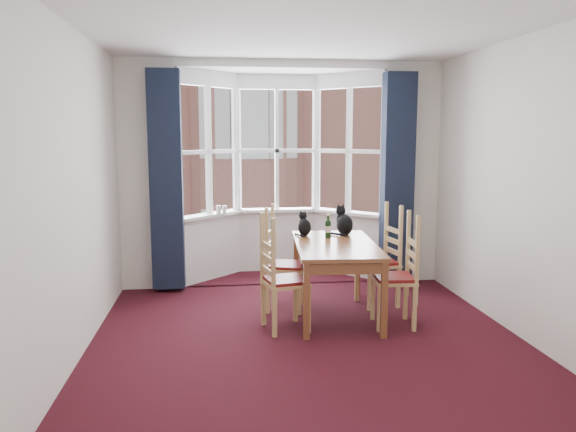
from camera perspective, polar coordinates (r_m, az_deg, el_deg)
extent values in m
plane|color=black|center=(5.15, 2.43, -13.34)|extent=(4.50, 4.50, 0.00)
plane|color=white|center=(4.87, 2.64, 18.98)|extent=(4.50, 4.50, 0.00)
plane|color=silver|center=(4.89, -21.25, 1.91)|extent=(0.00, 4.50, 4.50)
plane|color=silver|center=(5.51, 23.55, 2.43)|extent=(0.00, 4.50, 4.50)
plane|color=silver|center=(2.64, 10.64, -2.68)|extent=(4.00, 0.00, 4.00)
cube|color=silver|center=(7.04, -14.01, 3.99)|extent=(0.70, 0.12, 2.80)
cube|color=silver|center=(7.40, 12.33, 4.25)|extent=(0.70, 0.12, 2.80)
cube|color=#151D31|center=(6.84, -12.26, 3.51)|extent=(0.38, 0.22, 2.60)
cube|color=#151D31|center=(7.16, 11.05, 3.76)|extent=(0.38, 0.22, 2.60)
cube|color=brown|center=(5.90, 4.85, -2.95)|extent=(0.94, 1.60, 0.04)
cube|color=brown|center=(5.26, 1.88, -8.66)|extent=(0.06, 0.06, 0.73)
cube|color=brown|center=(6.65, 0.85, -5.03)|extent=(0.06, 0.06, 0.73)
cube|color=brown|center=(5.36, 9.74, -8.42)|extent=(0.06, 0.06, 0.73)
cube|color=brown|center=(6.73, 7.06, -4.92)|extent=(0.06, 0.06, 0.73)
cube|color=tan|center=(5.49, -0.26, -6.66)|extent=(0.48, 0.50, 0.06)
cube|color=#611010|center=(5.49, -0.26, -6.51)|extent=(0.43, 0.45, 0.03)
cube|color=tan|center=(6.11, -0.19, -5.12)|extent=(0.50, 0.51, 0.06)
cube|color=#611010|center=(6.11, -0.19, -4.98)|extent=(0.45, 0.46, 0.03)
cube|color=tan|center=(5.69, 10.68, -6.26)|extent=(0.44, 0.45, 0.06)
cube|color=#611010|center=(5.69, 10.68, -6.12)|extent=(0.39, 0.41, 0.03)
cube|color=tan|center=(6.35, 9.09, -4.70)|extent=(0.46, 0.48, 0.06)
cube|color=#611010|center=(6.35, 9.09, -4.57)|extent=(0.41, 0.43, 0.03)
ellipsoid|color=black|center=(6.31, 1.69, -1.17)|extent=(0.17, 0.21, 0.19)
sphere|color=black|center=(6.35, 1.52, 0.02)|extent=(0.10, 0.10, 0.09)
cone|color=black|center=(6.34, 1.30, 0.41)|extent=(0.04, 0.04, 0.04)
cone|color=black|center=(6.35, 1.74, 0.43)|extent=(0.04, 0.04, 0.04)
ellipsoid|color=black|center=(6.38, 5.78, -0.90)|extent=(0.26, 0.29, 0.24)
sphere|color=black|center=(6.42, 5.38, 0.54)|extent=(0.15, 0.15, 0.11)
cone|color=black|center=(6.40, 5.15, 1.02)|extent=(0.05, 0.05, 0.05)
cone|color=black|center=(6.43, 5.62, 1.05)|extent=(0.05, 0.05, 0.05)
cylinder|color=black|center=(6.17, 4.08, -1.38)|extent=(0.07, 0.07, 0.19)
sphere|color=black|center=(6.16, 4.09, -0.57)|extent=(0.06, 0.06, 0.06)
cylinder|color=black|center=(6.15, 4.10, -0.24)|extent=(0.02, 0.02, 0.08)
cylinder|color=gold|center=(6.15, 4.10, 0.08)|extent=(0.03, 0.03, 0.02)
cylinder|color=silver|center=(6.17, 4.08, -1.34)|extent=(0.07, 0.07, 0.07)
cylinder|color=white|center=(7.38, -7.07, 0.65)|extent=(0.06, 0.06, 0.11)
cylinder|color=white|center=(7.41, -6.47, 0.66)|extent=(0.06, 0.06, 0.10)
plane|color=#333335|center=(37.81, -5.67, -3.82)|extent=(80.00, 80.00, 0.00)
cube|color=#AC6859|center=(19.01, -4.63, 5.55)|extent=(18.00, 6.00, 14.00)
cylinder|color=#AC6859|center=(16.01, -4.17, 5.05)|extent=(3.20, 3.20, 14.00)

